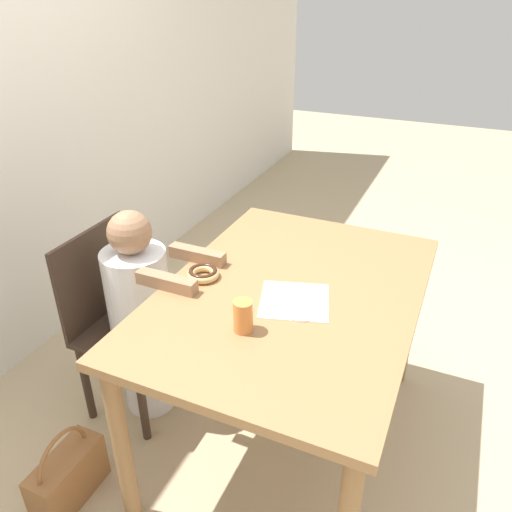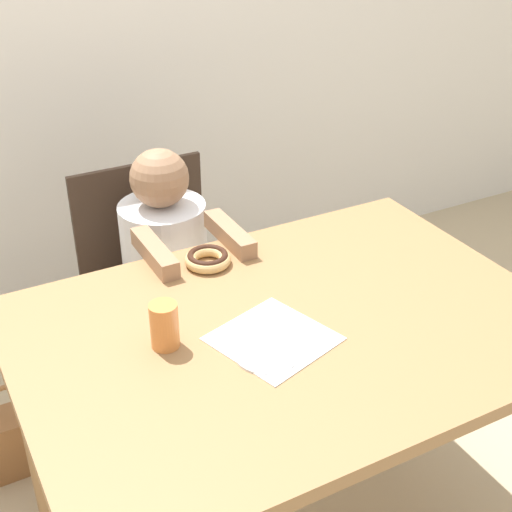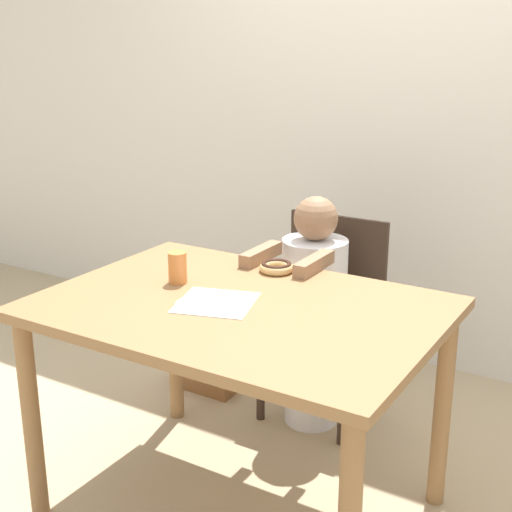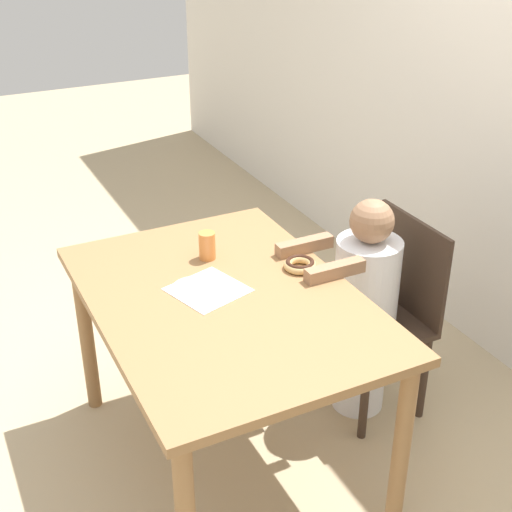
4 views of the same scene
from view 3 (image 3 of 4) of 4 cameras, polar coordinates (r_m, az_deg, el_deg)
name	(u,v)px [view 3 (image 3 of 4)]	position (r m, az deg, el deg)	size (l,w,h in m)	color
ground_plane	(240,507)	(2.65, -1.25, -19.40)	(12.00, 12.00, 0.00)	tan
wall_back	(408,109)	(3.47, 12.05, 11.45)	(8.00, 0.05, 2.50)	silver
dining_table	(239,332)	(2.31, -1.36, -6.07)	(1.26, 0.89, 0.76)	olive
chair	(325,314)	(3.04, 5.51, -4.62)	(0.45, 0.36, 0.85)	#38281E
child_figure	(313,314)	(2.93, 4.57, -4.68)	(0.28, 0.48, 0.98)	white
donut	(276,267)	(2.57, 1.65, -0.86)	(0.12, 0.12, 0.04)	#DBB270
napkin	(216,303)	(2.28, -3.21, -3.74)	(0.30, 0.30, 0.00)	white
handbag	(205,366)	(3.34, -4.07, -8.79)	(0.30, 0.13, 0.33)	brown
cup	(178,268)	(2.46, -6.30, -0.93)	(0.06, 0.06, 0.11)	orange
plate	(199,304)	(2.27, -4.62, -3.84)	(0.15, 0.15, 0.01)	white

